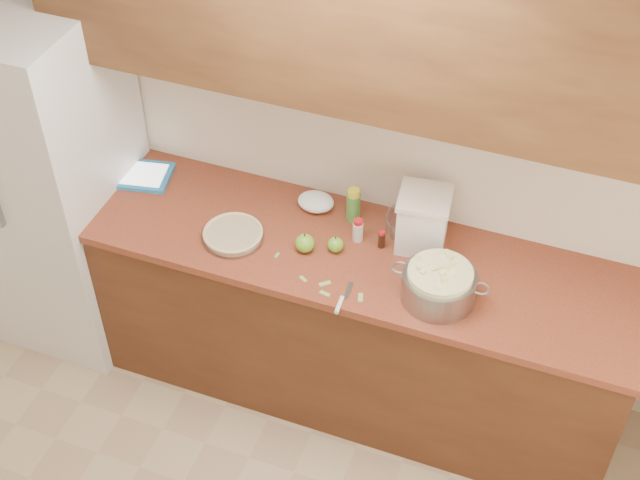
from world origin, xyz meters
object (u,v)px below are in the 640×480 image
at_px(pie, 233,235).
at_px(tablet, 140,175).
at_px(flour_canister, 423,220).
at_px(colander, 439,285).

bearing_deg(pie, tablet, 158.36).
distance_m(pie, flour_canister, 0.82).
distance_m(pie, colander, 0.93).
bearing_deg(pie, colander, -1.69).
distance_m(pie, tablet, 0.63).
xyz_separation_m(colander, flour_canister, (-0.15, 0.29, 0.06)).
height_order(pie, colander, colander).
relative_size(pie, tablet, 0.84).
distance_m(flour_canister, tablet, 1.36).
relative_size(colander, tablet, 1.25).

